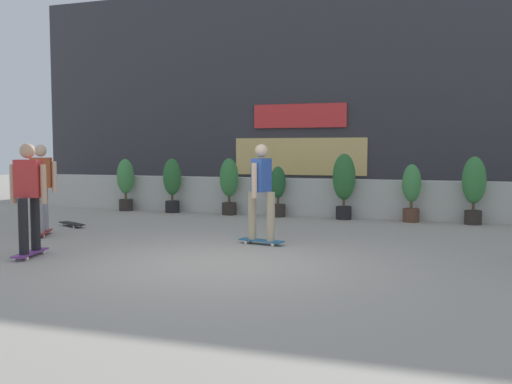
{
  "coord_description": "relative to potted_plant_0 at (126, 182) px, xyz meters",
  "views": [
    {
      "loc": [
        3.03,
        -7.4,
        1.6
      ],
      "look_at": [
        0.0,
        1.5,
        0.9
      ],
      "focal_mm": 39.8,
      "sensor_mm": 36.0,
      "label": 1
    }
  ],
  "objects": [
    {
      "name": "building_backdrop",
      "position": [
        4.99,
        4.45,
        2.48
      ],
      "size": [
        20.0,
        2.08,
        6.5
      ],
      "color": "#38383D",
      "rests_on": "ground"
    },
    {
      "name": "planter_wall",
      "position": [
        5.0,
        0.45,
        -0.32
      ],
      "size": [
        18.0,
        0.4,
        0.9
      ],
      "primitive_type": "cube",
      "color": "beige",
      "rests_on": "ground"
    },
    {
      "name": "skater_foreground",
      "position": [
        5.04,
        -3.91,
        0.17
      ],
      "size": [
        0.82,
        0.55,
        1.7
      ],
      "color": "#266699",
      "rests_on": "ground"
    },
    {
      "name": "potted_plant_2",
      "position": [
        2.92,
        0.0,
        0.03
      ],
      "size": [
        0.46,
        0.46,
        1.39
      ],
      "color": "#2D2823",
      "rests_on": "ground"
    },
    {
      "name": "skateboard_aside",
      "position": [
        0.6,
        -3.07,
        -0.71
      ],
      "size": [
        0.8,
        0.54,
        0.08
      ],
      "color": "black",
      "rests_on": "ground"
    },
    {
      "name": "potted_plant_5",
      "position": [
        7.26,
        0.0,
        -0.06
      ],
      "size": [
        0.41,
        0.41,
        1.28
      ],
      "color": "brown",
      "rests_on": "ground"
    },
    {
      "name": "skater_mid_plaza",
      "position": [
        0.86,
        -4.29,
        0.17
      ],
      "size": [
        0.53,
        0.81,
        1.7
      ],
      "color": "maroon",
      "rests_on": "ground"
    },
    {
      "name": "skater_far_left",
      "position": [
        2.12,
        -6.1,
        0.17
      ],
      "size": [
        0.55,
        0.82,
        1.7
      ],
      "color": "#72338C",
      "rests_on": "ground"
    },
    {
      "name": "ground_plane",
      "position": [
        5.0,
        -5.55,
        -0.77
      ],
      "size": [
        48.0,
        48.0,
        0.0
      ],
      "primitive_type": "plane",
      "color": "#A8A093"
    },
    {
      "name": "potted_plant_6",
      "position": [
        8.55,
        0.0,
        0.08
      ],
      "size": [
        0.49,
        0.49,
        1.46
      ],
      "color": "#2D2823",
      "rests_on": "ground"
    },
    {
      "name": "potted_plant_3",
      "position": [
        4.17,
        0.0,
        -0.13
      ],
      "size": [
        0.37,
        0.37,
        1.21
      ],
      "color": "#2D2823",
      "rests_on": "ground"
    },
    {
      "name": "potted_plant_0",
      "position": [
        0.0,
        0.0,
        0.0
      ],
      "size": [
        0.44,
        0.44,
        1.36
      ],
      "color": "#2D2823",
      "rests_on": "ground"
    },
    {
      "name": "potted_plant_4",
      "position": [
        5.75,
        0.0,
        0.11
      ],
      "size": [
        0.52,
        0.52,
        1.51
      ],
      "color": "black",
      "rests_on": "ground"
    },
    {
      "name": "potted_plant_1",
      "position": [
        1.36,
        0.0,
        0.02
      ],
      "size": [
        0.45,
        0.45,
        1.38
      ],
      "color": "black",
      "rests_on": "ground"
    }
  ]
}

